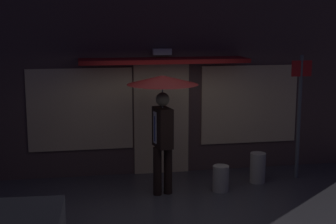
{
  "coord_description": "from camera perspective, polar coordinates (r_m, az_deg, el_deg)",
  "views": [
    {
      "loc": [
        -1.62,
        -7.64,
        3.1
      ],
      "look_at": [
        -0.09,
        0.91,
        1.49
      ],
      "focal_mm": 54.45,
      "sensor_mm": 36.0,
      "label": 1
    }
  ],
  "objects": [
    {
      "name": "building_facade",
      "position": [
        10.18,
        -0.88,
        3.63
      ],
      "size": [
        9.3,
        1.0,
        3.78
      ],
      "color": "brown",
      "rests_on": "ground"
    },
    {
      "name": "sidewalk_bollard_2",
      "position": [
        9.33,
        5.92,
        -7.41
      ],
      "size": [
        0.29,
        0.29,
        0.47
      ],
      "primitive_type": "cylinder",
      "color": "#B2A899",
      "rests_on": "ground"
    },
    {
      "name": "person_with_umbrella",
      "position": [
        8.78,
        -0.62,
        1.29
      ],
      "size": [
        1.24,
        1.24,
        2.13
      ],
      "rotation": [
        0.0,
        0.0,
        1.76
      ],
      "color": "black",
      "rests_on": "ground"
    },
    {
      "name": "street_sign_post",
      "position": [
        10.08,
        14.49,
        0.27
      ],
      "size": [
        0.4,
        0.07,
        2.41
      ],
      "color": "#595B60",
      "rests_on": "ground"
    },
    {
      "name": "sidewalk_bollard",
      "position": [
        9.88,
        10.01,
        -6.16
      ],
      "size": [
        0.29,
        0.29,
        0.58
      ],
      "primitive_type": "cylinder",
      "color": "#B2A899",
      "rests_on": "ground"
    },
    {
      "name": "ground_plane",
      "position": [
        8.4,
        1.76,
        -11.13
      ],
      "size": [
        18.0,
        18.0,
        0.0
      ],
      "primitive_type": "plane",
      "color": "#423F44"
    }
  ]
}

